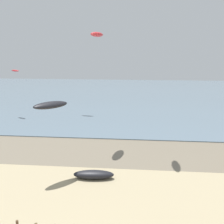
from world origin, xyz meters
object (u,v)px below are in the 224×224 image
(kite_aloft_3, at_px, (97,34))
(kite_aloft_1, at_px, (15,71))
(kite_aloft_2, at_px, (51,105))
(grounded_kite, at_px, (94,175))

(kite_aloft_3, bearing_deg, kite_aloft_1, 57.98)
(kite_aloft_1, distance_m, kite_aloft_3, 20.48)
(kite_aloft_1, distance_m, kite_aloft_2, 25.27)
(grounded_kite, bearing_deg, kite_aloft_2, 166.71)
(kite_aloft_2, distance_m, kite_aloft_3, 11.11)
(grounded_kite, relative_size, kite_aloft_3, 1.08)
(kite_aloft_1, relative_size, kite_aloft_3, 0.59)
(kite_aloft_1, bearing_deg, kite_aloft_2, 153.94)
(grounded_kite, relative_size, kite_aloft_2, 1.06)
(kite_aloft_2, bearing_deg, kite_aloft_1, -109.02)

